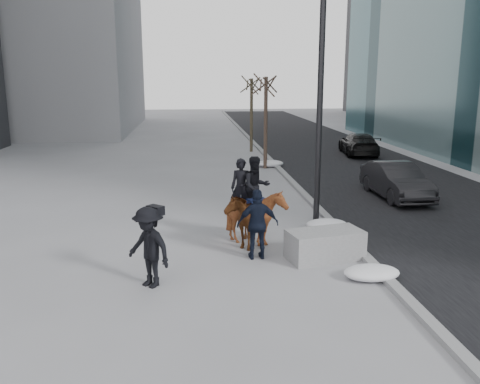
{
  "coord_description": "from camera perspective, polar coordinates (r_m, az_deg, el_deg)",
  "views": [
    {
      "loc": [
        -1.25,
        -11.52,
        4.41
      ],
      "look_at": [
        0.0,
        1.2,
        1.5
      ],
      "focal_mm": 38.0,
      "sensor_mm": 36.0,
      "label": 1
    }
  ],
  "objects": [
    {
      "name": "tree_near",
      "position": [
        24.81,
        2.9,
        8.28
      ],
      "size": [
        1.2,
        1.2,
        4.91
      ],
      "primitive_type": null,
      "color": "#382B21",
      "rests_on": "ground"
    },
    {
      "name": "lamppost",
      "position": [
        15.57,
        9.01,
        14.82
      ],
      "size": [
        0.25,
        1.75,
        9.09
      ],
      "color": "black",
      "rests_on": "ground"
    },
    {
      "name": "road",
      "position": [
        23.46,
        15.09,
        1.55
      ],
      "size": [
        8.0,
        90.0,
        0.01
      ],
      "primitive_type": "cube",
      "color": "black",
      "rests_on": "ground"
    },
    {
      "name": "car_far",
      "position": [
        30.14,
        13.18,
        5.28
      ],
      "size": [
        2.31,
        4.55,
        1.27
      ],
      "primitive_type": "imported",
      "rotation": [
        0.0,
        0.0,
        3.01
      ],
      "color": "black",
      "rests_on": "ground"
    },
    {
      "name": "mounted_right",
      "position": [
        13.49,
        1.85,
        -2.04
      ],
      "size": [
        1.59,
        1.7,
        2.37
      ],
      "color": "#4A1C0E",
      "rests_on": "ground"
    },
    {
      "name": "mounted_left",
      "position": [
        13.57,
        0.22,
        -2.35
      ],
      "size": [
        1.09,
        1.89,
        2.3
      ],
      "color": "#441B0D",
      "rests_on": "ground"
    },
    {
      "name": "snow_piles",
      "position": [
        17.99,
        7.23,
        -0.93
      ],
      "size": [
        1.35,
        15.36,
        0.34
      ],
      "color": "silver",
      "rests_on": "ground"
    },
    {
      "name": "car_near",
      "position": [
        19.64,
        17.12,
        1.23
      ],
      "size": [
        1.47,
        4.01,
        1.31
      ],
      "primitive_type": "imported",
      "rotation": [
        0.0,
        0.0,
        0.02
      ],
      "color": "black",
      "rests_on": "ground"
    },
    {
      "name": "feeder",
      "position": [
        12.46,
        2.01,
        -3.65
      ],
      "size": [
        1.04,
        0.87,
        1.75
      ],
      "color": "black",
      "rests_on": "ground"
    },
    {
      "name": "curb",
      "position": [
        22.36,
        5.46,
        1.55
      ],
      "size": [
        0.25,
        90.0,
        0.12
      ],
      "primitive_type": "cube",
      "color": "gray",
      "rests_on": "ground"
    },
    {
      "name": "planter",
      "position": [
        12.74,
        9.5,
        -5.88
      ],
      "size": [
        1.98,
        1.29,
        0.73
      ],
      "primitive_type": "cube",
      "rotation": [
        0.0,
        0.0,
        0.22
      ],
      "color": "gray",
      "rests_on": "ground"
    },
    {
      "name": "tree_far",
      "position": [
        30.5,
        1.29,
        9.04
      ],
      "size": [
        1.2,
        1.2,
        4.8
      ],
      "primitive_type": null,
      "color": "#372E20",
      "rests_on": "ground"
    },
    {
      "name": "ground",
      "position": [
        12.4,
        0.55,
        -8.01
      ],
      "size": [
        120.0,
        120.0,
        0.0
      ],
      "primitive_type": "plane",
      "color": "gray",
      "rests_on": "ground"
    },
    {
      "name": "camera_crew",
      "position": [
        10.99,
        -10.2,
        -6.08
      ],
      "size": [
        1.28,
        1.24,
        1.75
      ],
      "color": "black",
      "rests_on": "ground"
    }
  ]
}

